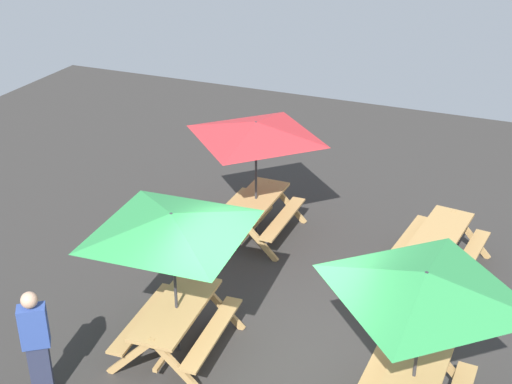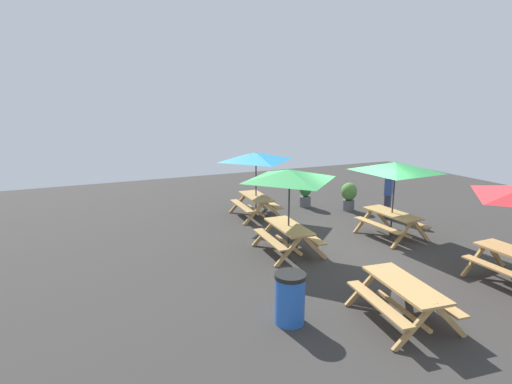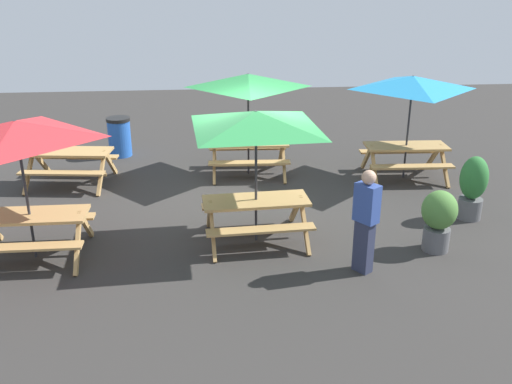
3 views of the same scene
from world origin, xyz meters
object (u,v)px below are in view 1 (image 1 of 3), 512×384
(picnic_table_1, at_px, (172,233))
(picnic_table_3, at_px, (440,240))
(picnic_table_4, at_px, (424,294))
(picnic_table_0, at_px, (256,138))
(person_standing, at_px, (36,343))

(picnic_table_1, xyz_separation_m, picnic_table_3, (-3.79, 3.13, -1.43))
(picnic_table_3, bearing_deg, picnic_table_4, 11.67)
(picnic_table_0, height_order, picnic_table_4, same)
(picnic_table_0, relative_size, picnic_table_4, 1.00)
(picnic_table_3, relative_size, person_standing, 1.17)
(person_standing, bearing_deg, picnic_table_3, 15.00)
(picnic_table_1, distance_m, person_standing, 2.28)
(picnic_table_3, bearing_deg, person_standing, -32.29)
(picnic_table_0, relative_size, person_standing, 1.40)
(picnic_table_3, xyz_separation_m, picnic_table_4, (3.92, 0.33, 1.43))
(picnic_table_3, distance_m, picnic_table_4, 4.19)
(picnic_table_1, relative_size, picnic_table_4, 1.21)
(picnic_table_3, xyz_separation_m, person_standing, (5.35, -4.36, 0.32))
(picnic_table_0, height_order, person_standing, picnic_table_0)
(picnic_table_0, height_order, picnic_table_3, picnic_table_0)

